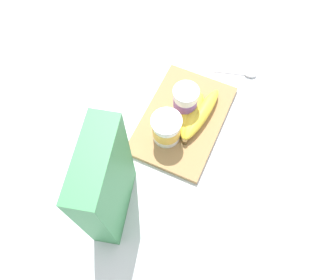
# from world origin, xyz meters

# --- Properties ---
(ground_plane) EXTENTS (2.40, 2.40, 0.00)m
(ground_plane) POSITION_xyz_m (0.00, 0.00, 0.00)
(ground_plane) COLOR silver
(cutting_board) EXTENTS (0.31, 0.21, 0.02)m
(cutting_board) POSITION_xyz_m (0.00, 0.00, 0.01)
(cutting_board) COLOR #A37A4C
(cutting_board) RESTS_ON ground_plane
(cereal_box) EXTENTS (0.19, 0.10, 0.30)m
(cereal_box) POSITION_xyz_m (-0.28, 0.06, 0.15)
(cereal_box) COLOR #38844C
(cereal_box) RESTS_ON ground_plane
(yogurt_cup_front) EXTENTS (0.08, 0.08, 0.08)m
(yogurt_cup_front) POSITION_xyz_m (-0.07, 0.02, 0.06)
(yogurt_cup_front) COLOR white
(yogurt_cup_front) RESTS_ON cutting_board
(yogurt_cup_back) EXTENTS (0.07, 0.07, 0.09)m
(yogurt_cup_back) POSITION_xyz_m (0.03, 0.01, 0.06)
(yogurt_cup_back) COLOR white
(yogurt_cup_back) RESTS_ON cutting_board
(banana_bunch) EXTENTS (0.19, 0.12, 0.04)m
(banana_bunch) POSITION_xyz_m (0.02, -0.03, 0.03)
(banana_bunch) COLOR yellow
(banana_bunch) RESTS_ON cutting_board
(spoon) EXTENTS (0.05, 0.13, 0.01)m
(spoon) POSITION_xyz_m (0.22, -0.10, 0.01)
(spoon) COLOR silver
(spoon) RESTS_ON ground_plane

